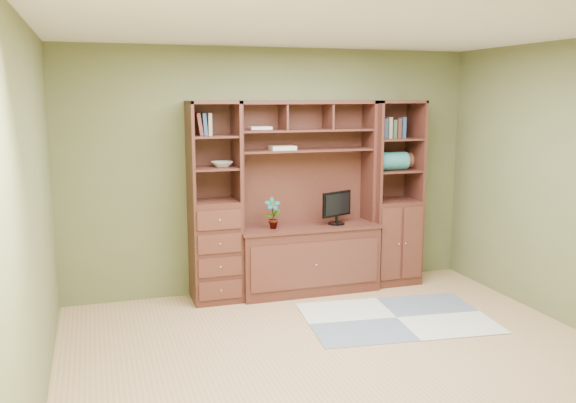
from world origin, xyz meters
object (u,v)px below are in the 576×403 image
object	(u,v)px
right_tower	(393,193)
monitor	(337,202)
left_tower	(215,203)
center_hutch	(308,198)

from	to	relation	value
right_tower	monitor	xyz separation A→B (m)	(-0.71, -0.07, -0.05)
left_tower	right_tower	distance (m)	2.02
monitor	left_tower	bearing A→B (deg)	153.68
center_hutch	monitor	distance (m)	0.32
center_hutch	monitor	xyz separation A→B (m)	(0.31, -0.03, -0.05)
right_tower	monitor	size ratio (longest dim) A/B	4.16
left_tower	right_tower	bearing A→B (deg)	0.00
left_tower	right_tower	size ratio (longest dim) A/B	1.00
right_tower	monitor	distance (m)	0.72
center_hutch	right_tower	xyz separation A→B (m)	(1.02, 0.04, 0.00)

